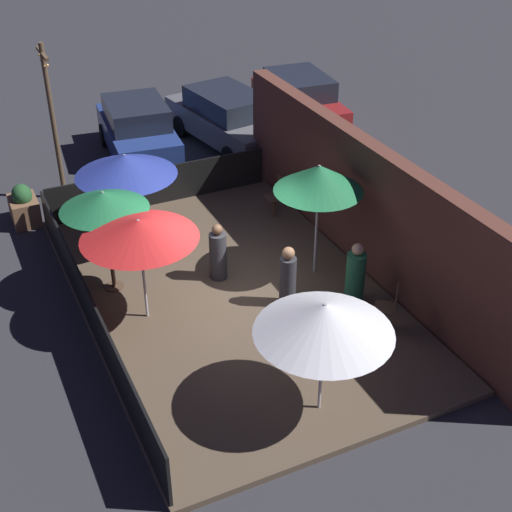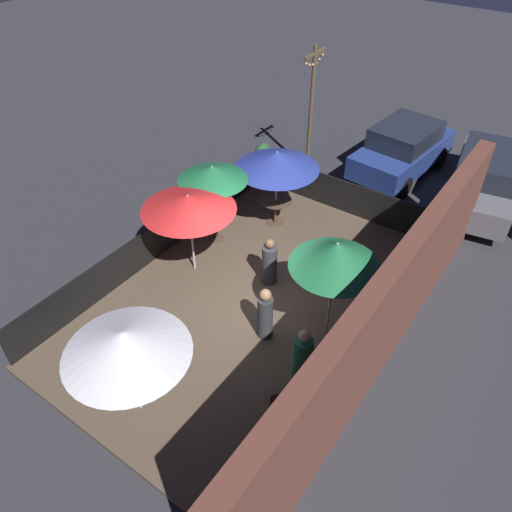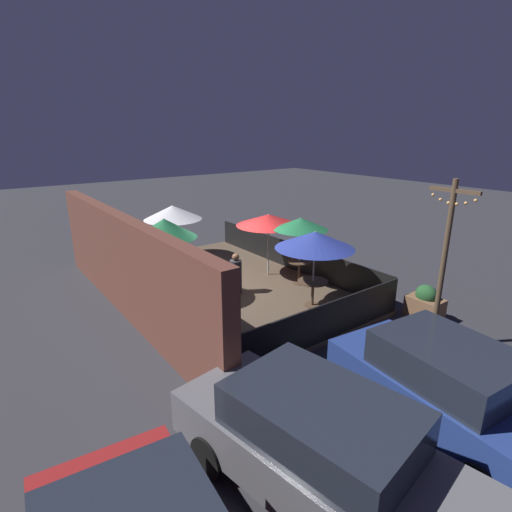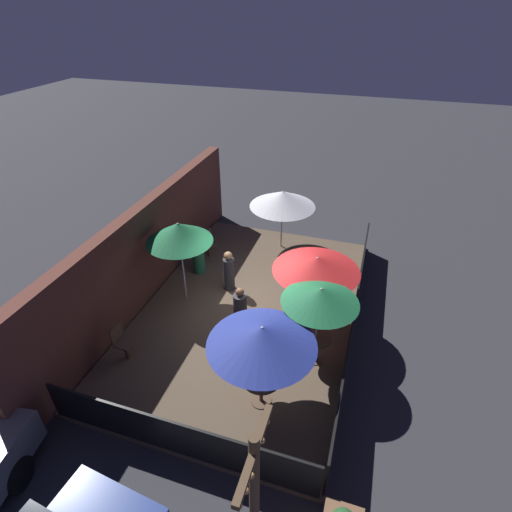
{
  "view_description": "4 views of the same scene",
  "coord_description": "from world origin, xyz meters",
  "px_view_note": "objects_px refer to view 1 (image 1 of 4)",
  "views": [
    {
      "loc": [
        10.78,
        -4.55,
        8.36
      ],
      "look_at": [
        0.15,
        0.46,
        1.0
      ],
      "focal_mm": 50.0,
      "sensor_mm": 36.0,
      "label": 1
    },
    {
      "loc": [
        6.62,
        4.82,
        8.18
      ],
      "look_at": [
        -0.35,
        -0.11,
        1.09
      ],
      "focal_mm": 35.0,
      "sensor_mm": 36.0,
      "label": 2
    },
    {
      "loc": [
        -10.18,
        6.27,
        4.9
      ],
      "look_at": [
        -0.98,
        -0.55,
        1.25
      ],
      "focal_mm": 28.0,
      "sensor_mm": 36.0,
      "label": 3
    },
    {
      "loc": [
        -8.08,
        -2.76,
        7.5
      ],
      "look_at": [
        0.8,
        0.06,
        1.38
      ],
      "focal_mm": 28.0,
      "sensor_mm": 36.0,
      "label": 4
    }
  ],
  "objects_px": {
    "patio_umbrella_3": "(139,229)",
    "parked_car_1": "(228,118)",
    "dining_table_0": "(111,262)",
    "planter_box": "(24,206)",
    "patio_umbrella_1": "(125,165)",
    "patio_chair_0": "(277,196)",
    "patio_umbrella_2": "(319,178)",
    "dining_table_1": "(131,220)",
    "patio_chair_1": "(389,306)",
    "parked_car_0": "(138,129)",
    "patio_umbrella_4": "(324,318)",
    "patron_0": "(218,254)",
    "patron_1": "(288,278)",
    "patron_2": "(355,276)",
    "light_post": "(52,115)",
    "patio_umbrella_0": "(104,201)",
    "parked_car_2": "(299,99)"
  },
  "relations": [
    {
      "from": "patio_umbrella_3",
      "to": "parked_car_1",
      "type": "height_order",
      "value": "patio_umbrella_3"
    },
    {
      "from": "dining_table_0",
      "to": "planter_box",
      "type": "height_order",
      "value": "planter_box"
    },
    {
      "from": "patio_umbrella_1",
      "to": "planter_box",
      "type": "bearing_deg",
      "value": -138.62
    },
    {
      "from": "patio_chair_0",
      "to": "parked_car_1",
      "type": "height_order",
      "value": "parked_car_1"
    },
    {
      "from": "patio_umbrella_2",
      "to": "patio_umbrella_3",
      "type": "xyz_separation_m",
      "value": [
        0.0,
        -3.67,
        -0.24
      ]
    },
    {
      "from": "dining_table_1",
      "to": "patio_chair_1",
      "type": "height_order",
      "value": "patio_chair_1"
    },
    {
      "from": "planter_box",
      "to": "parked_car_0",
      "type": "distance_m",
      "value": 4.38
    },
    {
      "from": "patio_umbrella_4",
      "to": "patio_chair_1",
      "type": "distance_m",
      "value": 2.86
    },
    {
      "from": "dining_table_0",
      "to": "patron_0",
      "type": "distance_m",
      "value": 2.14
    },
    {
      "from": "patio_umbrella_4",
      "to": "dining_table_1",
      "type": "relative_size",
      "value": 2.58
    },
    {
      "from": "patio_umbrella_1",
      "to": "patio_umbrella_3",
      "type": "bearing_deg",
      "value": -11.48
    },
    {
      "from": "patio_umbrella_4",
      "to": "patio_chair_0",
      "type": "relative_size",
      "value": 2.27
    },
    {
      "from": "patio_chair_0",
      "to": "patron_1",
      "type": "height_order",
      "value": "patron_1"
    },
    {
      "from": "patron_2",
      "to": "light_post",
      "type": "distance_m",
      "value": 8.4
    },
    {
      "from": "patio_chair_1",
      "to": "dining_table_0",
      "type": "bearing_deg",
      "value": 0.0
    },
    {
      "from": "patron_0",
      "to": "parked_car_0",
      "type": "relative_size",
      "value": 0.31
    },
    {
      "from": "patio_umbrella_4",
      "to": "patio_chair_1",
      "type": "height_order",
      "value": "patio_umbrella_4"
    },
    {
      "from": "patron_1",
      "to": "patron_2",
      "type": "relative_size",
      "value": 0.96
    },
    {
      "from": "patio_chair_1",
      "to": "patron_2",
      "type": "distance_m",
      "value": 1.0
    },
    {
      "from": "patio_umbrella_3",
      "to": "dining_table_0",
      "type": "relative_size",
      "value": 2.86
    },
    {
      "from": "patio_umbrella_1",
      "to": "dining_table_1",
      "type": "relative_size",
      "value": 2.59
    },
    {
      "from": "patron_1",
      "to": "parked_car_0",
      "type": "xyz_separation_m",
      "value": [
        -8.23,
        -0.45,
        0.13
      ]
    },
    {
      "from": "patio_chair_0",
      "to": "patron_0",
      "type": "bearing_deg",
      "value": 42.55
    },
    {
      "from": "patio_umbrella_2",
      "to": "patio_umbrella_3",
      "type": "height_order",
      "value": "patio_umbrella_2"
    },
    {
      "from": "patio_umbrella_1",
      "to": "patio_chair_1",
      "type": "distance_m",
      "value": 6.21
    },
    {
      "from": "patio_umbrella_0",
      "to": "light_post",
      "type": "relative_size",
      "value": 0.55
    },
    {
      "from": "patio_umbrella_4",
      "to": "dining_table_0",
      "type": "relative_size",
      "value": 2.87
    },
    {
      "from": "patio_umbrella_0",
      "to": "planter_box",
      "type": "distance_m",
      "value": 4.25
    },
    {
      "from": "parked_car_2",
      "to": "patron_2",
      "type": "bearing_deg",
      "value": -16.13
    },
    {
      "from": "patio_chair_1",
      "to": "patron_0",
      "type": "xyz_separation_m",
      "value": [
        -2.93,
        -2.19,
        0.06
      ]
    },
    {
      "from": "patio_umbrella_3",
      "to": "light_post",
      "type": "xyz_separation_m",
      "value": [
        -5.88,
        -0.31,
        0.15
      ]
    },
    {
      "from": "dining_table_1",
      "to": "patron_0",
      "type": "xyz_separation_m",
      "value": [
        2.07,
        1.2,
        -0.03
      ]
    },
    {
      "from": "patio_chair_1",
      "to": "patio_umbrella_1",
      "type": "bearing_deg",
      "value": -16.38
    },
    {
      "from": "patio_umbrella_3",
      "to": "parked_car_1",
      "type": "relative_size",
      "value": 0.47
    },
    {
      "from": "dining_table_1",
      "to": "patron_1",
      "type": "bearing_deg",
      "value": 30.5
    },
    {
      "from": "parked_car_1",
      "to": "patio_umbrella_0",
      "type": "bearing_deg",
      "value": -49.76
    },
    {
      "from": "patio_umbrella_3",
      "to": "patron_2",
      "type": "distance_m",
      "value": 4.25
    },
    {
      "from": "patio_umbrella_0",
      "to": "parked_car_2",
      "type": "relative_size",
      "value": 0.52
    },
    {
      "from": "patio_umbrella_3",
      "to": "patron_2",
      "type": "xyz_separation_m",
      "value": [
        1.28,
        3.83,
        -1.32
      ]
    },
    {
      "from": "light_post",
      "to": "parked_car_2",
      "type": "relative_size",
      "value": 0.94
    },
    {
      "from": "patron_0",
      "to": "patron_1",
      "type": "bearing_deg",
      "value": 72.52
    },
    {
      "from": "patron_2",
      "to": "patio_umbrella_0",
      "type": "bearing_deg",
      "value": 179.27
    },
    {
      "from": "patron_1",
      "to": "parked_car_2",
      "type": "height_order",
      "value": "parked_car_2"
    },
    {
      "from": "patio_umbrella_1",
      "to": "patio_umbrella_2",
      "type": "relative_size",
      "value": 0.89
    },
    {
      "from": "patio_umbrella_0",
      "to": "patio_chair_1",
      "type": "height_order",
      "value": "patio_umbrella_0"
    },
    {
      "from": "dining_table_0",
      "to": "parked_car_0",
      "type": "relative_size",
      "value": 0.19
    },
    {
      "from": "patio_umbrella_4",
      "to": "parked_car_0",
      "type": "height_order",
      "value": "patio_umbrella_4"
    },
    {
      "from": "patio_chair_0",
      "to": "parked_car_0",
      "type": "distance_m",
      "value": 5.27
    },
    {
      "from": "patio_umbrella_1",
      "to": "parked_car_1",
      "type": "relative_size",
      "value": 0.47
    },
    {
      "from": "patio_umbrella_2",
      "to": "patio_chair_1",
      "type": "relative_size",
      "value": 2.67
    }
  ]
}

